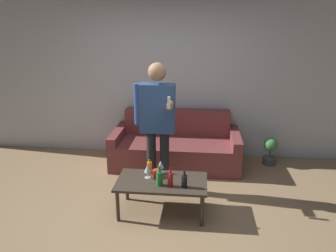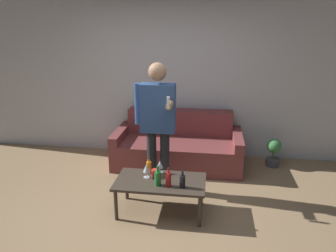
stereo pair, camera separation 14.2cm
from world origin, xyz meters
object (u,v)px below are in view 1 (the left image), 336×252
at_px(couch, 176,146).
at_px(person_standing_front, 157,118).
at_px(bottle_orange, 170,179).
at_px(coffee_table, 162,184).

xyz_separation_m(couch, person_standing_front, (-0.18, -0.89, 0.73)).
distance_m(bottle_orange, person_standing_front, 0.88).
distance_m(couch, person_standing_front, 1.17).
bearing_deg(bottle_orange, couch, 92.15).
distance_m(coffee_table, person_standing_front, 0.86).
bearing_deg(coffee_table, couch, 87.87).
relative_size(couch, person_standing_front, 1.15).
bearing_deg(coffee_table, person_standing_front, 102.61).
relative_size(couch, bottle_orange, 8.83).
xyz_separation_m(couch, bottle_orange, (0.06, -1.56, 0.21)).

